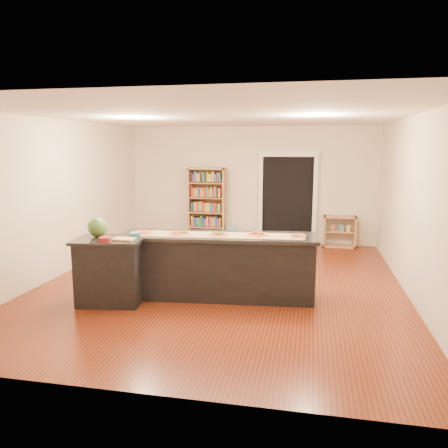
% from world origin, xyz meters
% --- Properties ---
extents(room, '(6.00, 7.00, 2.80)m').
position_xyz_m(room, '(0.00, 0.00, 1.40)').
color(room, beige).
rests_on(room, ground).
extents(doorway, '(1.40, 0.09, 2.21)m').
position_xyz_m(doorway, '(0.90, 3.46, 1.20)').
color(doorway, black).
rests_on(doorway, room).
extents(kitchen_island, '(2.98, 0.81, 0.98)m').
position_xyz_m(kitchen_island, '(0.09, -0.66, 0.50)').
color(kitchen_island, black).
rests_on(kitchen_island, ground).
extents(side_counter, '(0.99, 0.73, 0.98)m').
position_xyz_m(side_counter, '(-1.43, -1.24, 0.50)').
color(side_counter, black).
rests_on(side_counter, ground).
extents(bookshelf, '(0.91, 0.32, 1.82)m').
position_xyz_m(bookshelf, '(-1.05, 3.29, 0.91)').
color(bookshelf, tan).
rests_on(bookshelf, ground).
extents(low_shelf, '(0.73, 0.31, 0.73)m').
position_xyz_m(low_shelf, '(2.13, 3.29, 0.37)').
color(low_shelf, tan).
rests_on(low_shelf, ground).
extents(waste_bin, '(0.28, 0.28, 0.40)m').
position_xyz_m(waste_bin, '(-0.42, 3.22, 0.20)').
color(waste_bin, '#65A3E2').
rests_on(waste_bin, ground).
extents(kraft_paper, '(2.62, 0.69, 0.00)m').
position_xyz_m(kraft_paper, '(0.09, -0.69, 0.99)').
color(kraft_paper, '#A67E55').
rests_on(kraft_paper, kitchen_island).
extents(watermelon, '(0.29, 0.29, 0.29)m').
position_xyz_m(watermelon, '(-1.65, -1.16, 1.13)').
color(watermelon, '#144214').
rests_on(watermelon, side_counter).
extents(cutting_board, '(0.32, 0.22, 0.02)m').
position_xyz_m(cutting_board, '(-1.18, -1.29, 0.99)').
color(cutting_board, tan).
rests_on(cutting_board, side_counter).
extents(package_red, '(0.17, 0.13, 0.06)m').
position_xyz_m(package_red, '(-1.40, -1.44, 1.01)').
color(package_red, maroon).
rests_on(package_red, side_counter).
extents(package_teal, '(0.16, 0.16, 0.06)m').
position_xyz_m(package_teal, '(-1.10, -1.07, 1.01)').
color(package_teal, '#195966').
rests_on(package_teal, side_counter).
extents(pizza_a, '(0.35, 0.35, 0.02)m').
position_xyz_m(pizza_a, '(-1.10, -0.80, 1.00)').
color(pizza_a, '#DDAD55').
rests_on(pizza_a, kitchen_island).
extents(pizza_b, '(0.32, 0.32, 0.02)m').
position_xyz_m(pizza_b, '(-0.51, -0.72, 1.00)').
color(pizza_b, '#DDAD55').
rests_on(pizza_b, kitchen_island).
extents(pizza_c, '(0.30, 0.30, 0.02)m').
position_xyz_m(pizza_c, '(0.09, -0.70, 1.00)').
color(pizza_c, '#DDAD55').
rests_on(pizza_c, kitchen_island).
extents(pizza_d, '(0.34, 0.34, 0.02)m').
position_xyz_m(pizza_d, '(0.68, -0.57, 1.00)').
color(pizza_d, '#DDAD55').
rests_on(pizza_d, kitchen_island).
extents(pizza_e, '(0.28, 0.28, 0.02)m').
position_xyz_m(pizza_e, '(1.27, -0.57, 1.00)').
color(pizza_e, '#DDAD55').
rests_on(pizza_e, kitchen_island).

